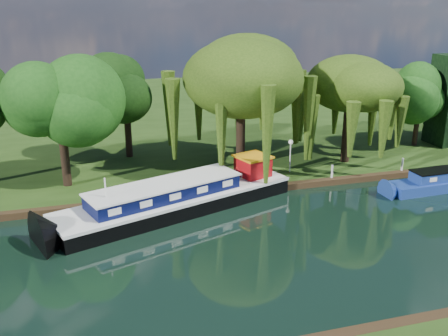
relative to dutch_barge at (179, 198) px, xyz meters
name	(u,v)px	position (x,y,z in m)	size (l,w,h in m)	color
ground	(352,237)	(8.88, -6.67, -0.84)	(120.00, 120.00, 0.00)	black
far_bank	(208,112)	(8.88, 27.33, -0.62)	(120.00, 52.00, 0.45)	#1C340E
dutch_barge	(179,198)	(0.00, 0.00, 0.00)	(16.40, 8.78, 3.40)	black
red_dinghy	(83,229)	(-6.13, -1.29, -0.84)	(1.92, 2.69, 0.56)	#9A0B0F
white_cruiser	(444,179)	(20.61, 0.14, -0.84)	(1.87, 2.17, 1.14)	silver
willow_left	(241,77)	(6.15, 6.21, 6.65)	(8.09, 8.09, 9.69)	black
willow_right	(350,94)	(14.77, 5.06, 5.15)	(6.24, 6.24, 7.60)	black
tree_far_left	(59,102)	(-7.05, 5.52, 5.60)	(5.44, 5.44, 8.76)	black
tree_far_mid	(126,92)	(-2.09, 11.20, 5.06)	(4.83, 4.83, 7.90)	black
tree_far_right	(420,97)	(23.22, 7.57, 4.05)	(3.93, 3.93, 6.44)	black
lamppost	(291,147)	(9.38, 3.83, 1.58)	(0.36, 0.36, 2.56)	silver
mooring_posts	(288,176)	(8.38, 1.73, 0.11)	(19.16, 0.16, 1.00)	silver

